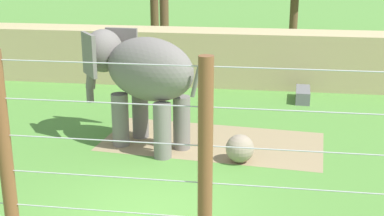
# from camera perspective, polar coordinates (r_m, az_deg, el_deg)

# --- Properties ---
(ground_plane) EXTENTS (120.00, 120.00, 0.00)m
(ground_plane) POSITION_cam_1_polar(r_m,az_deg,el_deg) (11.23, -4.83, -11.17)
(ground_plane) COLOR #518938
(dirt_patch) EXTENTS (6.47, 3.55, 0.01)m
(dirt_patch) POSITION_cam_1_polar(r_m,az_deg,el_deg) (14.94, 2.26, -3.71)
(dirt_patch) COLOR #937F5B
(dirt_patch) RESTS_ON ground
(embankment_wall) EXTENTS (36.00, 1.80, 2.18)m
(embankment_wall) POSITION_cam_1_polar(r_m,az_deg,el_deg) (21.25, 1.92, 5.64)
(embankment_wall) COLOR tan
(embankment_wall) RESTS_ON ground
(elephant) EXTENTS (3.87, 2.92, 3.14)m
(elephant) POSITION_cam_1_polar(r_m,az_deg,el_deg) (14.21, -5.69, 3.90)
(elephant) COLOR slate
(elephant) RESTS_ON ground
(enrichment_ball) EXTENTS (0.74, 0.74, 0.74)m
(enrichment_ball) POSITION_cam_1_polar(r_m,az_deg,el_deg) (13.48, 5.29, -4.46)
(enrichment_ball) COLOR gray
(enrichment_ball) RESTS_ON ground
(cable_fence) EXTENTS (11.06, 0.23, 3.87)m
(cable_fence) POSITION_cam_1_polar(r_m,az_deg,el_deg) (8.25, -9.42, -7.20)
(cable_fence) COLOR brown
(cable_fence) RESTS_ON ground
(feed_trough) EXTENTS (0.57, 1.42, 0.44)m
(feed_trough) POSITION_cam_1_polar(r_m,az_deg,el_deg) (19.32, 12.11, 1.44)
(feed_trough) COLOR slate
(feed_trough) RESTS_ON ground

